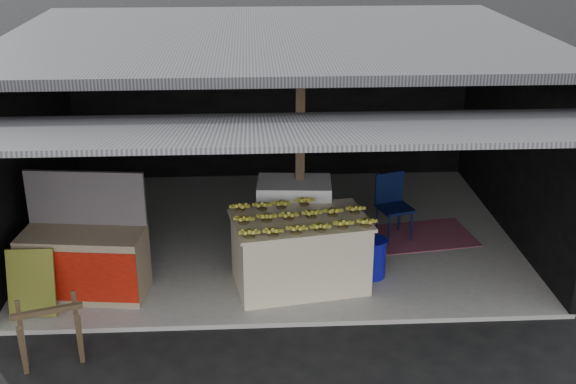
{
  "coord_description": "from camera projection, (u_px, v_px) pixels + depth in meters",
  "views": [
    {
      "loc": [
        -0.35,
        -7.27,
        4.67
      ],
      "look_at": [
        0.12,
        1.54,
        1.1
      ],
      "focal_mm": 45.0,
      "sensor_mm": 36.0,
      "label": 1
    }
  ],
  "objects": [
    {
      "name": "sawhorse",
      "position": [
        50.0,
        330.0,
        7.65
      ],
      "size": [
        0.78,
        0.78,
        0.7
      ],
      "rotation": [
        0.0,
        0.0,
        0.31
      ],
      "color": "brown",
      "rests_on": "ground"
    },
    {
      "name": "green_signboard",
      "position": [
        31.0,
        283.0,
        8.52
      ],
      "size": [
        0.55,
        0.22,
        0.82
      ],
      "primitive_type": "cube",
      "rotation": [
        -0.23,
        0.0,
        0.0
      ],
      "color": "black",
      "rests_on": "concrete_slab"
    },
    {
      "name": "water_barrel",
      "position": [
        373.0,
        259.0,
        9.44
      ],
      "size": [
        0.34,
        0.34,
        0.5
      ],
      "primitive_type": "cylinder",
      "color": "#0D0F97",
      "rests_on": "concrete_slab"
    },
    {
      "name": "shophouse",
      "position": [
        275.0,
        94.0,
        10.32
      ],
      "size": [
        7.4,
        7.29,
        3.02
      ],
      "color": "black",
      "rests_on": "ground"
    },
    {
      "name": "concrete_slab",
      "position": [
        277.0,
        234.0,
        10.8
      ],
      "size": [
        7.0,
        5.0,
        0.06
      ],
      "primitive_type": "cube",
      "color": "gray",
      "rests_on": "ground"
    },
    {
      "name": "magenta_rug",
      "position": [
        421.0,
        236.0,
        10.67
      ],
      "size": [
        1.63,
        1.21,
        0.01
      ],
      "primitive_type": "cube",
      "rotation": [
        0.0,
        0.0,
        0.15
      ],
      "color": "maroon",
      "rests_on": "concrete_slab"
    },
    {
      "name": "banana_pile",
      "position": [
        300.0,
        212.0,
        8.95
      ],
      "size": [
        1.69,
        1.18,
        0.18
      ],
      "primitive_type": null,
      "rotation": [
        0.0,
        0.0,
        0.17
      ],
      "color": "gold",
      "rests_on": "banana_table"
    },
    {
      "name": "banana_table",
      "position": [
        300.0,
        252.0,
        9.16
      ],
      "size": [
        1.83,
        1.3,
        0.93
      ],
      "rotation": [
        0.0,
        0.0,
        0.17
      ],
      "color": "beige",
      "rests_on": "concrete_slab"
    },
    {
      "name": "ground",
      "position": [
        285.0,
        327.0,
        8.5
      ],
      "size": [
        80.0,
        80.0,
        0.0
      ],
      "primitive_type": "plane",
      "color": "black",
      "rests_on": "ground"
    },
    {
      "name": "picture_frames",
      "position": [
        261.0,
        74.0,
        12.3
      ],
      "size": [
        1.62,
        0.04,
        0.46
      ],
      "color": "black",
      "rests_on": "shophouse"
    },
    {
      "name": "neighbor_stall",
      "position": [
        85.0,
        260.0,
        8.94
      ],
      "size": [
        1.56,
        0.85,
        1.54
      ],
      "rotation": [
        0.0,
        0.0,
        -0.12
      ],
      "color": "#998466",
      "rests_on": "concrete_slab"
    },
    {
      "name": "plastic_chair",
      "position": [
        392.0,
        200.0,
        10.5
      ],
      "size": [
        0.57,
        0.57,
        0.95
      ],
      "rotation": [
        0.0,
        0.0,
        0.31
      ],
      "color": "#0A1238",
      "rests_on": "concrete_slab"
    },
    {
      "name": "white_crate",
      "position": [
        294.0,
        219.0,
        9.91
      ],
      "size": [
        1.04,
        0.74,
        1.1
      ],
      "rotation": [
        0.0,
        0.0,
        -0.07
      ],
      "color": "white",
      "rests_on": "concrete_slab"
    }
  ]
}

